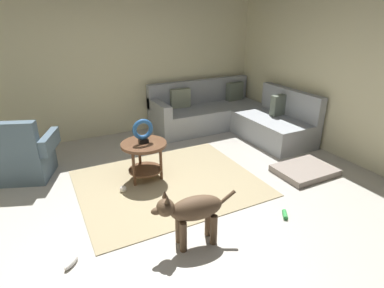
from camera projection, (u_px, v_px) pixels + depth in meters
name	position (u px, v px, depth m)	size (l,w,h in m)	color
ground_plane	(181.00, 217.00, 3.57)	(6.00, 6.00, 0.10)	#B7B2A8
wall_back	(108.00, 60.00, 5.44)	(6.00, 0.12, 2.70)	beige
wall_right	(374.00, 73.00, 4.27)	(0.12, 6.00, 2.70)	beige
area_rug	(169.00, 183.00, 4.19)	(2.30, 1.90, 0.01)	tan
sectional_couch	(230.00, 117.00, 5.93)	(2.20, 2.25, 0.88)	#9EA3A8
armchair	(24.00, 157.00, 4.19)	(0.96, 0.84, 0.88)	#4C6070
side_table	(144.00, 151.00, 4.13)	(0.60, 0.60, 0.54)	brown
torus_sculpture	(143.00, 131.00, 4.02)	(0.28, 0.08, 0.33)	black
dog_bed_mat	(305.00, 170.00, 4.44)	(0.80, 0.60, 0.09)	gray
dog	(192.00, 211.00, 2.96)	(0.85, 0.29, 0.63)	brown
dog_toy_ball	(123.00, 189.00, 3.97)	(0.09, 0.09, 0.09)	silver
dog_toy_rope	(285.00, 215.00, 3.50)	(0.05, 0.05, 0.14)	green
dog_toy_bone	(71.00, 263.00, 2.82)	(0.18, 0.06, 0.06)	silver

